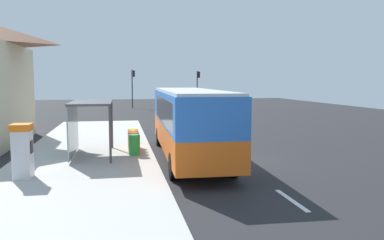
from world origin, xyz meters
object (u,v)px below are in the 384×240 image
(recycling_bin_orange, at_px, (133,140))
(traffic_light_far_side, at_px, (133,83))
(bus, at_px, (189,119))
(recycling_bin_red, at_px, (134,142))
(white_van, at_px, (185,102))
(bus_shelter, at_px, (85,114))
(ticket_machine, at_px, (23,151))
(recycling_bin_green, at_px, (134,145))
(traffic_light_near_side, at_px, (198,83))
(sedan_near, at_px, (168,100))
(recycling_bin_yellow, at_px, (133,138))

(recycling_bin_orange, xyz_separation_m, traffic_light_far_side, (1.10, 32.37, 2.69))
(bus, relative_size, recycling_bin_red, 11.66)
(white_van, relative_size, bus_shelter, 1.31)
(ticket_machine, xyz_separation_m, recycling_bin_orange, (4.03, 5.08, -0.52))
(white_van, distance_m, recycling_bin_green, 24.58)
(bus, relative_size, recycling_bin_orange, 11.66)
(traffic_light_near_side, bearing_deg, sedan_near, 115.02)
(ticket_machine, bearing_deg, recycling_bin_yellow, 55.14)
(recycling_bin_green, height_order, bus_shelter, bus_shelter)
(white_van, height_order, bus_shelter, bus_shelter)
(sedan_near, bearing_deg, traffic_light_near_side, -64.98)
(bus_shelter, bearing_deg, sedan_near, 77.60)
(sedan_near, xyz_separation_m, recycling_bin_yellow, (-6.50, -37.72, -0.14))
(traffic_light_near_side, xyz_separation_m, traffic_light_far_side, (-8.60, 0.80, 0.07))
(ticket_machine, xyz_separation_m, recycling_bin_yellow, (4.03, 5.78, -0.52))
(recycling_bin_yellow, bearing_deg, sedan_near, 80.22)
(white_van, xyz_separation_m, recycling_bin_yellow, (-6.40, -21.62, -0.69))
(traffic_light_far_side, bearing_deg, recycling_bin_orange, -91.94)
(sedan_near, distance_m, recycling_bin_orange, 38.97)
(white_van, bearing_deg, recycling_bin_orange, -106.00)
(recycling_bin_yellow, xyz_separation_m, bus_shelter, (-2.21, -1.91, 1.44))
(white_van, bearing_deg, traffic_light_near_side, 70.35)
(bus, xyz_separation_m, traffic_light_far_side, (-1.39, 34.23, 1.51))
(recycling_bin_red, distance_m, traffic_light_near_side, 33.79)
(white_van, relative_size, traffic_light_near_side, 1.07)
(recycling_bin_green, xyz_separation_m, recycling_bin_red, (0.00, 0.70, 0.00))
(recycling_bin_red, distance_m, recycling_bin_yellow, 1.40)
(recycling_bin_red, bearing_deg, traffic_light_far_side, 88.10)
(sedan_near, relative_size, traffic_light_near_side, 0.90)
(ticket_machine, bearing_deg, traffic_light_near_side, 69.46)
(sedan_near, relative_size, bus_shelter, 1.10)
(recycling_bin_green, height_order, traffic_light_far_side, traffic_light_far_side)
(ticket_machine, height_order, recycling_bin_red, ticket_machine)
(ticket_machine, bearing_deg, sedan_near, 76.40)
(recycling_bin_green, bearing_deg, white_van, 74.90)
(recycling_bin_orange, height_order, traffic_light_far_side, traffic_light_far_side)
(ticket_machine, distance_m, recycling_bin_red, 5.98)
(sedan_near, distance_m, recycling_bin_green, 40.35)
(traffic_light_near_side, height_order, bus_shelter, traffic_light_near_side)
(sedan_near, xyz_separation_m, traffic_light_near_side, (3.20, -6.86, 2.48))
(recycling_bin_orange, bearing_deg, bus_shelter, -151.24)
(bus, distance_m, white_van, 24.51)
(sedan_near, xyz_separation_m, ticket_machine, (-10.53, -43.51, 0.38))
(traffic_light_near_side, bearing_deg, white_van, -109.65)
(recycling_bin_yellow, bearing_deg, bus_shelter, -139.13)
(white_van, height_order, recycling_bin_orange, white_van)
(recycling_bin_green, xyz_separation_m, bus_shelter, (-2.21, 0.19, 1.44))
(bus_shelter, bearing_deg, bus, -7.91)
(recycling_bin_red, height_order, bus_shelter, bus_shelter)
(sedan_near, bearing_deg, recycling_bin_yellow, -99.78)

